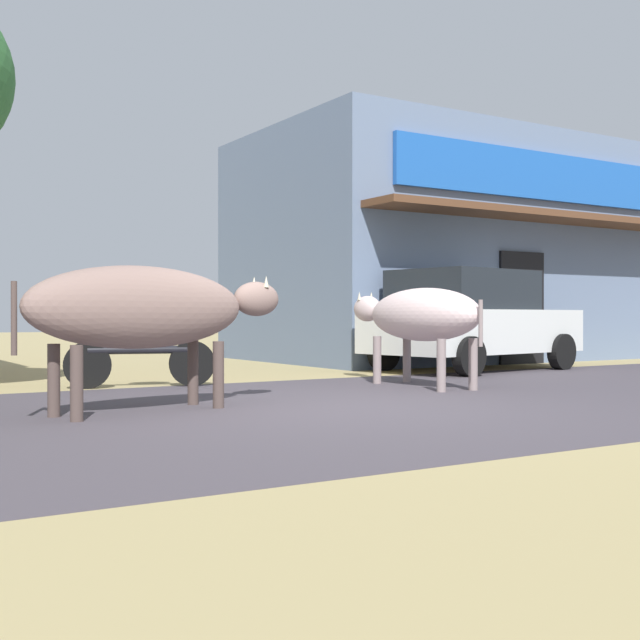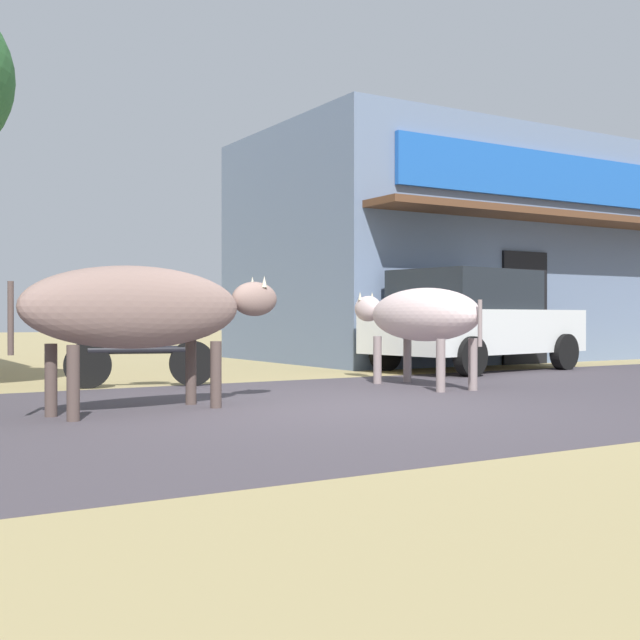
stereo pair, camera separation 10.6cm
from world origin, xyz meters
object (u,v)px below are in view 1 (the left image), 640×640
Objects in this scene: parked_hatchback_car at (470,319)px; cow_far_dark at (420,316)px; parked_motorcycle at (143,351)px; cow_near_brown at (146,309)px; pedestrian_by_shop at (528,314)px.

parked_hatchback_car is 3.32m from cow_far_dark.
cow_near_brown is (-0.87, -2.55, 0.51)m from parked_motorcycle.
parked_motorcycle is (-5.70, -0.27, -0.38)m from parked_hatchback_car.
parked_hatchback_car is at bearing -154.91° from pedestrian_by_shop.
pedestrian_by_shop is (2.56, 1.20, 0.09)m from parked_hatchback_car.
parked_hatchback_car is at bearing 23.23° from cow_near_brown.
parked_hatchback_car is at bearing 36.86° from cow_far_dark.
cow_near_brown is 9.99m from pedestrian_by_shop.
pedestrian_by_shop is (5.22, 3.19, 0.03)m from cow_far_dark.
parked_hatchback_car reaches higher than parked_motorcycle.
cow_near_brown reaches higher than parked_motorcycle.
cow_near_brown is at bearing -168.01° from cow_far_dark.
cow_near_brown is 1.05× the size of cow_far_dark.
parked_hatchback_car is 7.16m from cow_near_brown.
cow_far_dark reaches higher than parked_motorcycle.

